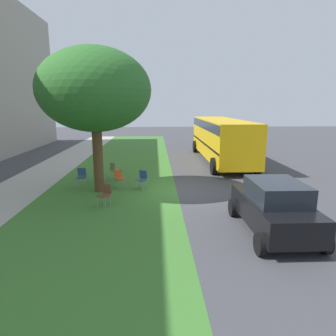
{
  "coord_description": "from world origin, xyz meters",
  "views": [
    {
      "loc": [
        -12.88,
        1.16,
        3.87
      ],
      "look_at": [
        0.24,
        0.59,
        1.04
      ],
      "focal_mm": 31.48,
      "sensor_mm": 36.0,
      "label": 1
    }
  ],
  "objects_px": {
    "chair_1": "(100,172)",
    "parked_car": "(274,207)",
    "street_tree": "(95,90)",
    "chair_3": "(120,177)",
    "school_bus": "(221,136)",
    "chair_4": "(114,169)",
    "chair_5": "(105,193)",
    "chair_0": "(142,178)",
    "chair_2": "(82,176)"
  },
  "relations": [
    {
      "from": "chair_0",
      "to": "chair_2",
      "type": "bearing_deg",
      "value": 77.61
    },
    {
      "from": "chair_0",
      "to": "chair_1",
      "type": "xyz_separation_m",
      "value": [
        1.45,
        2.23,
        0.0
      ]
    },
    {
      "from": "chair_5",
      "to": "school_bus",
      "type": "relative_size",
      "value": 0.08
    },
    {
      "from": "chair_1",
      "to": "street_tree",
      "type": "bearing_deg",
      "value": -170.28
    },
    {
      "from": "chair_2",
      "to": "chair_3",
      "type": "bearing_deg",
      "value": -102.05
    },
    {
      "from": "chair_4",
      "to": "chair_5",
      "type": "xyz_separation_m",
      "value": [
        -4.35,
        -0.23,
        0.0
      ]
    },
    {
      "from": "school_bus",
      "to": "chair_4",
      "type": "bearing_deg",
      "value": 125.44
    },
    {
      "from": "chair_0",
      "to": "chair_4",
      "type": "bearing_deg",
      "value": 38.13
    },
    {
      "from": "chair_3",
      "to": "chair_4",
      "type": "relative_size",
      "value": 1.0
    },
    {
      "from": "chair_5",
      "to": "parked_car",
      "type": "height_order",
      "value": "parked_car"
    },
    {
      "from": "chair_3",
      "to": "chair_1",
      "type": "bearing_deg",
      "value": 44.1
    },
    {
      "from": "parked_car",
      "to": "school_bus",
      "type": "xyz_separation_m",
      "value": [
        11.79,
        -0.96,
        0.92
      ]
    },
    {
      "from": "street_tree",
      "to": "chair_3",
      "type": "height_order",
      "value": "street_tree"
    },
    {
      "from": "chair_4",
      "to": "chair_5",
      "type": "bearing_deg",
      "value": -176.92
    },
    {
      "from": "street_tree",
      "to": "chair_2",
      "type": "height_order",
      "value": "street_tree"
    },
    {
      "from": "school_bus",
      "to": "parked_car",
      "type": "bearing_deg",
      "value": 175.33
    },
    {
      "from": "chair_0",
      "to": "chair_3",
      "type": "distance_m",
      "value": 1.09
    },
    {
      "from": "chair_4",
      "to": "parked_car",
      "type": "relative_size",
      "value": 0.24
    },
    {
      "from": "chair_0",
      "to": "chair_5",
      "type": "distance_m",
      "value": 2.71
    },
    {
      "from": "chair_5",
      "to": "parked_car",
      "type": "xyz_separation_m",
      "value": [
        -2.64,
        -5.55,
        0.32
      ]
    },
    {
      "from": "street_tree",
      "to": "school_bus",
      "type": "relative_size",
      "value": 0.6
    },
    {
      "from": "chair_1",
      "to": "chair_0",
      "type": "bearing_deg",
      "value": -122.98
    },
    {
      "from": "chair_1",
      "to": "parked_car",
      "type": "xyz_separation_m",
      "value": [
        -6.44,
        -6.45,
        0.32
      ]
    },
    {
      "from": "street_tree",
      "to": "chair_5",
      "type": "relative_size",
      "value": 7.14
    },
    {
      "from": "chair_2",
      "to": "chair_5",
      "type": "bearing_deg",
      "value": -151.67
    },
    {
      "from": "street_tree",
      "to": "chair_4",
      "type": "distance_m",
      "value": 4.55
    },
    {
      "from": "chair_2",
      "to": "chair_3",
      "type": "xyz_separation_m",
      "value": [
        -0.4,
        -1.88,
        0.0
      ]
    },
    {
      "from": "chair_0",
      "to": "parked_car",
      "type": "distance_m",
      "value": 6.55
    },
    {
      "from": "chair_1",
      "to": "parked_car",
      "type": "relative_size",
      "value": 0.24
    },
    {
      "from": "chair_4",
      "to": "chair_5",
      "type": "relative_size",
      "value": 1.0
    },
    {
      "from": "chair_0",
      "to": "parked_car",
      "type": "xyz_separation_m",
      "value": [
        -5.0,
        -4.22,
        0.32
      ]
    },
    {
      "from": "chair_1",
      "to": "chair_4",
      "type": "relative_size",
      "value": 1.0
    },
    {
      "from": "chair_1",
      "to": "chair_5",
      "type": "relative_size",
      "value": 1.0
    },
    {
      "from": "street_tree",
      "to": "chair_3",
      "type": "relative_size",
      "value": 7.14
    },
    {
      "from": "street_tree",
      "to": "school_bus",
      "type": "xyz_separation_m",
      "value": [
        7.03,
        -7.12,
        -2.71
      ]
    },
    {
      "from": "chair_0",
      "to": "street_tree",
      "type": "bearing_deg",
      "value": 96.96
    },
    {
      "from": "chair_1",
      "to": "chair_2",
      "type": "distance_m",
      "value": 1.08
    },
    {
      "from": "street_tree",
      "to": "chair_5",
      "type": "bearing_deg",
      "value": -163.93
    },
    {
      "from": "chair_0",
      "to": "parked_car",
      "type": "relative_size",
      "value": 0.24
    },
    {
      "from": "parked_car",
      "to": "chair_2",
      "type": "bearing_deg",
      "value": 51.77
    },
    {
      "from": "chair_1",
      "to": "school_bus",
      "type": "relative_size",
      "value": 0.08
    },
    {
      "from": "school_bus",
      "to": "chair_2",
      "type": "bearing_deg",
      "value": 127.08
    },
    {
      "from": "street_tree",
      "to": "chair_3",
      "type": "distance_m",
      "value": 4.08
    },
    {
      "from": "street_tree",
      "to": "chair_4",
      "type": "relative_size",
      "value": 7.14
    },
    {
      "from": "street_tree",
      "to": "chair_0",
      "type": "xyz_separation_m",
      "value": [
        0.24,
        -1.94,
        -3.95
      ]
    },
    {
      "from": "street_tree",
      "to": "parked_car",
      "type": "relative_size",
      "value": 1.7
    },
    {
      "from": "parked_car",
      "to": "school_bus",
      "type": "relative_size",
      "value": 0.36
    },
    {
      "from": "chair_4",
      "to": "school_bus",
      "type": "distance_m",
      "value": 8.37
    },
    {
      "from": "chair_1",
      "to": "chair_5",
      "type": "xyz_separation_m",
      "value": [
        -3.8,
        -0.9,
        0.0
      ]
    },
    {
      "from": "chair_3",
      "to": "parked_car",
      "type": "distance_m",
      "value": 7.45
    }
  ]
}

